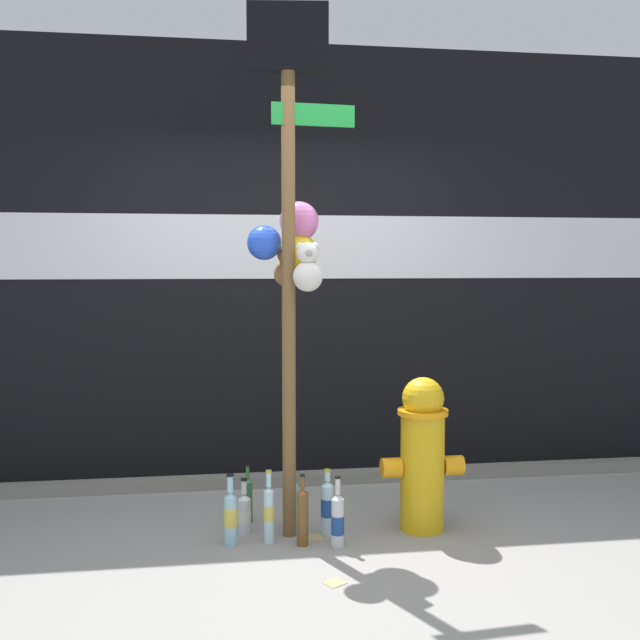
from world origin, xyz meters
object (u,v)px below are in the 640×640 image
(bottle_3, at_px, (269,512))
(bottle_1, at_px, (230,516))
(bottle_2, at_px, (248,499))
(bottle_4, at_px, (244,512))
(bottle_5, at_px, (303,516))
(bottle_6, at_px, (292,503))
(bottle_7, at_px, (338,520))
(fire_hydrant, at_px, (422,453))
(bottle_0, at_px, (327,506))
(memorial_post, at_px, (291,218))

(bottle_3, bearing_deg, bottle_1, 179.16)
(bottle_2, bearing_deg, bottle_3, -74.03)
(bottle_4, height_order, bottle_5, bottle_5)
(bottle_6, relative_size, bottle_7, 0.93)
(bottle_4, relative_size, bottle_5, 0.79)
(bottle_5, bearing_deg, fire_hydrant, 11.31)
(bottle_1, relative_size, bottle_3, 0.96)
(fire_hydrant, xyz_separation_m, bottle_7, (-0.53, -0.19, -0.30))
(bottle_0, xyz_separation_m, bottle_1, (-0.55, -0.08, -0.00))
(bottle_0, xyz_separation_m, bottle_2, (-0.44, 0.26, -0.02))
(memorial_post, xyz_separation_m, bottle_1, (-0.36, -0.16, -1.64))
(memorial_post, height_order, bottle_7, memorial_post)
(bottle_7, bearing_deg, bottle_5, 166.69)
(bottle_1, distance_m, bottle_4, 0.20)
(bottle_3, height_order, bottle_6, bottle_3)
(bottle_5, bearing_deg, memorial_post, 98.20)
(bottle_5, relative_size, bottle_6, 1.09)
(bottle_0, distance_m, bottle_7, 0.20)
(fire_hydrant, distance_m, bottle_7, 0.64)
(bottle_2, bearing_deg, fire_hydrant, -15.17)
(bottle_3, bearing_deg, bottle_0, 13.81)
(bottle_4, height_order, bottle_6, bottle_6)
(bottle_7, bearing_deg, memorial_post, 128.59)
(fire_hydrant, relative_size, bottle_2, 2.56)
(bottle_3, distance_m, bottle_5, 0.19)
(bottle_0, bearing_deg, bottle_6, 145.88)
(memorial_post, xyz_separation_m, bottle_3, (-0.15, -0.17, -1.63))
(bottle_0, xyz_separation_m, bottle_7, (0.03, -0.19, -0.01))
(bottle_6, bearing_deg, bottle_7, -55.96)
(memorial_post, relative_size, bottle_4, 9.37)
(bottle_4, height_order, bottle_7, bottle_7)
(bottle_1, xyz_separation_m, bottle_5, (0.39, -0.07, 0.01))
(bottle_6, xyz_separation_m, bottle_7, (0.22, -0.32, -0.00))
(bottle_4, xyz_separation_m, bottle_7, (0.50, -0.29, 0.03))
(bottle_7, bearing_deg, bottle_0, 98.08)
(bottle_0, xyz_separation_m, bottle_6, (-0.19, 0.13, -0.01))
(bottle_3, bearing_deg, memorial_post, 48.99)
(bottle_7, bearing_deg, fire_hydrant, 19.56)
(memorial_post, relative_size, bottle_7, 7.53)
(fire_hydrant, xyz_separation_m, bottle_2, (-0.99, 0.27, -0.31))
(bottle_2, xyz_separation_m, bottle_3, (0.10, -0.35, 0.03))
(bottle_2, bearing_deg, bottle_5, -55.92)
(memorial_post, xyz_separation_m, bottle_4, (-0.27, 0.01, -1.68))
(fire_hydrant, height_order, bottle_0, fire_hydrant)
(fire_hydrant, distance_m, bottle_4, 1.08)
(bottle_2, height_order, bottle_3, bottle_3)
(memorial_post, height_order, bottle_4, memorial_post)
(memorial_post, bearing_deg, bottle_6, 84.51)
(memorial_post, relative_size, bottle_3, 7.21)
(bottle_1, distance_m, bottle_5, 0.40)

